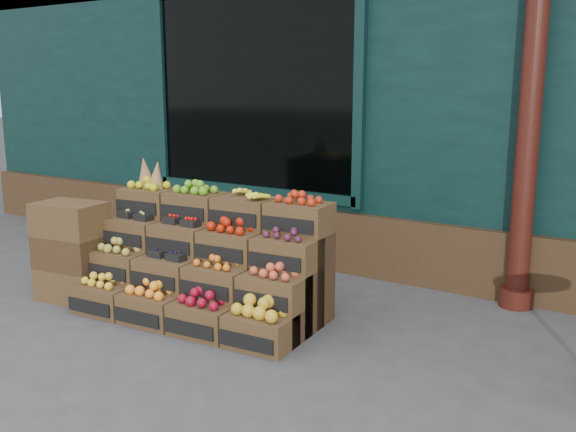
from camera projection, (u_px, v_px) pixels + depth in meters
The scene contains 5 objects.
ground at pixel (256, 360), 4.34m from camera, with size 60.00×60.00×0.00m, color #3F3F42.
shop_facade at pixel (493, 37), 8.04m from camera, with size 12.00×6.24×4.80m.
crate_display at pixel (207, 268), 5.16m from camera, with size 2.01×1.09×1.21m.
spare_crates at pixel (72, 251), 5.48m from camera, with size 0.61×0.46×0.85m.
shopkeeper at pixel (320, 161), 6.96m from camera, with size 0.73×0.48×2.01m, color #1B5F35.
Camera 1 is at (2.39, -3.28, 1.84)m, focal length 40.00 mm.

